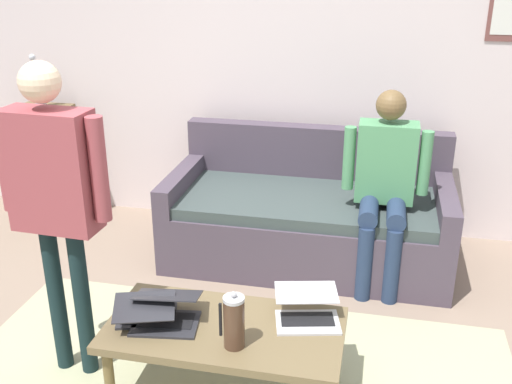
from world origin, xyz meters
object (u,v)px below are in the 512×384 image
laptop_right (146,312)px  flower_vase (39,88)px  coffee_table (225,334)px  french_press (234,322)px  side_shelf (49,162)px  couch (308,218)px  person_standing (54,186)px  laptop_center (307,312)px  laptop_left (166,313)px  person_seated (385,178)px

laptop_right → flower_vase: flower_vase is taller
laptop_right → flower_vase: bearing=-49.5°
coffee_table → french_press: french_press is taller
side_shelf → couch: bearing=172.1°
couch → laptop_right: bearing=69.9°
coffee_table → french_press: (-0.08, 0.14, 0.17)m
couch → laptop_right: size_ratio=5.42×
french_press → side_shelf: side_shelf is taller
coffee_table → person_standing: person_standing is taller
coffee_table → laptop_center: 0.41m
coffee_table → flower_vase: bearing=-43.0°
laptop_left → laptop_right: laptop_left is taller
laptop_right → person_seated: bearing=-128.6°
laptop_left → laptop_right: 0.10m
french_press → person_seated: (-0.63, -1.47, 0.19)m
side_shelf → person_seated: size_ratio=0.72×
coffee_table → laptop_right: 0.39m
flower_vase → person_seated: flower_vase is taller
coffee_table → laptop_left: laptop_left is taller
laptop_center → flower_vase: size_ratio=0.86×
laptop_right → laptop_left: bearing=-173.9°
couch → person_seated: (-0.51, 0.23, 0.42)m
laptop_right → couch: bearing=-110.1°
laptop_left → laptop_right: size_ratio=0.98×
couch → person_standing: bearing=55.9°
laptop_left → couch: bearing=-107.0°
french_press → person_seated: person_seated is taller
laptop_left → person_seated: (-0.99, -1.36, 0.28)m
laptop_left → french_press: 0.39m
laptop_left → person_standing: 0.81m
laptop_center → person_seated: size_ratio=0.29×
french_press → person_seated: bearing=-113.0°
person_standing → person_seated: size_ratio=1.27×
person_seated → laptop_center: bearing=74.5°
side_shelf → french_press: bearing=136.1°
person_standing → laptop_center: bearing=-175.2°
couch → person_seated: person_seated is taller
side_shelf → flower_vase: size_ratio=2.18×
laptop_center → laptop_right: size_ratio=1.01×
flower_vase → person_seated: (-2.71, 0.53, -0.35)m
couch → french_press: couch is taller
couch → french_press: size_ratio=6.88×
laptop_center → french_press: 0.42m
coffee_table → person_seated: 1.56m
person_seated → couch: bearing=-24.1°
laptop_left → laptop_center: laptop_left is taller
laptop_left → side_shelf: 2.55m
laptop_center → person_standing: person_standing is taller
coffee_table → laptop_center: (-0.38, -0.14, 0.09)m
couch → person_standing: size_ratio=1.20×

